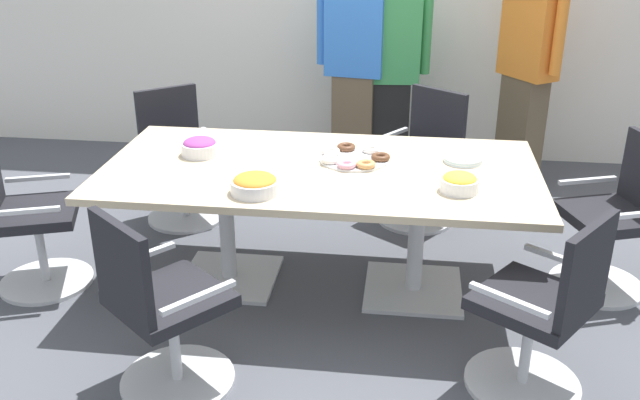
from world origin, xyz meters
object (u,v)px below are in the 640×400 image
plate_stack (463,159)px  donut_platter (353,157)px  office_chair_1 (161,314)px  office_chair_5 (179,163)px  office_chair_3 (615,224)px  office_chair_4 (422,164)px  conference_table (320,188)px  office_chair_2 (543,316)px  snack_bowl_candy_mix (200,147)px  snack_bowl_chips_orange (255,184)px  snack_bowl_chips_yellow (459,182)px  office_chair_0 (26,222)px  person_standing_0 (355,64)px  person_standing_1 (389,72)px  person_standing_2 (528,65)px

plate_stack → donut_platter: bearing=-175.0°
office_chair_1 → office_chair_5: size_ratio=1.00×
office_chair_3 → office_chair_4: 1.37m
plate_stack → office_chair_5: bearing=160.7°
conference_table → office_chair_2: 1.41m
snack_bowl_candy_mix → office_chair_1: bearing=-83.9°
office_chair_1 → snack_bowl_candy_mix: (-0.12, 1.13, 0.40)m
office_chair_5 → donut_platter: (1.28, -0.72, 0.36)m
office_chair_2 → snack_bowl_chips_orange: office_chair_2 is taller
office_chair_3 → snack_bowl_chips_yellow: 1.11m
office_chair_0 → snack_bowl_chips_yellow: (2.42, -0.05, 0.39)m
office_chair_0 → snack_bowl_candy_mix: (0.96, 0.31, 0.40)m
office_chair_4 → person_standing_0: (-0.54, 0.69, 0.54)m
office_chair_2 → snack_bowl_chips_yellow: bearing=68.2°
person_standing_1 → snack_bowl_candy_mix: size_ratio=7.96×
office_chair_2 → office_chair_4: size_ratio=1.00×
office_chair_0 → office_chair_1: bearing=33.4°
office_chair_3 → person_standing_2: person_standing_2 is taller
conference_table → person_standing_1: bearing=79.9°
office_chair_3 → person_standing_2: bearing=-6.8°
person_standing_1 → snack_bowl_chips_yellow: person_standing_1 is taller
office_chair_4 → person_standing_2: bearing=-101.1°
office_chair_5 → snack_bowl_candy_mix: (0.39, -0.74, 0.40)m
conference_table → plate_stack: plate_stack is taller
office_chair_2 → office_chair_5: (-2.21, 1.67, 0.00)m
office_chair_4 → snack_bowl_chips_yellow: office_chair_4 is taller
person_standing_2 → person_standing_0: bearing=54.9°
office_chair_0 → snack_bowl_chips_yellow: size_ratio=4.66×
office_chair_0 → office_chair_3: bearing=77.6°
person_standing_0 → person_standing_2: (1.28, 0.01, 0.03)m
office_chair_5 → person_standing_1: (1.41, 0.90, 0.48)m
snack_bowl_candy_mix → donut_platter: 0.89m
office_chair_1 → office_chair_5: 1.94m
donut_platter → office_chair_4: bearing=65.5°
office_chair_1 → office_chair_2: same height
office_chair_1 → snack_bowl_chips_yellow: 1.59m
person_standing_1 → snack_bowl_chips_orange: person_standing_1 is taller
snack_bowl_chips_orange → plate_stack: snack_bowl_chips_orange is taller
snack_bowl_chips_yellow → office_chair_1: bearing=-149.8°
person_standing_2 → office_chair_3: bearing=156.9°
office_chair_5 → snack_bowl_chips_yellow: (1.85, -1.10, 0.39)m
office_chair_1 → person_standing_2: size_ratio=0.49×
conference_table → donut_platter: size_ratio=5.97×
conference_table → office_chair_0: (-1.67, -0.21, -0.22)m
snack_bowl_chips_yellow → person_standing_0: bearing=109.3°
conference_table → office_chair_0: 1.70m
conference_table → office_chair_3: size_ratio=2.64×
snack_bowl_candy_mix → snack_bowl_chips_orange: bearing=-49.5°
office_chair_5 → person_standing_2: size_ratio=0.49×
office_chair_0 → donut_platter: office_chair_0 is taller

